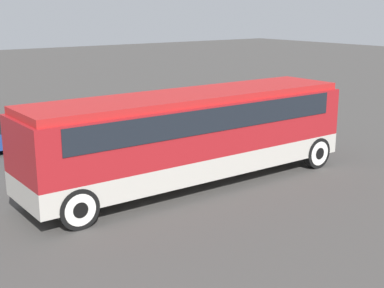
{
  "coord_description": "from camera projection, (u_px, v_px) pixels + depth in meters",
  "views": [
    {
      "loc": [
        -9.65,
        -13.04,
        5.47
      ],
      "look_at": [
        0.0,
        0.0,
        1.32
      ],
      "focal_mm": 50.0,
      "sensor_mm": 36.0,
      "label": 1
    }
  ],
  "objects": [
    {
      "name": "tour_bus",
      "position": [
        194.0,
        129.0,
        16.69
      ],
      "size": [
        10.95,
        2.59,
        2.94
      ],
      "color": "#B7B2A8",
      "rests_on": "ground_plane"
    },
    {
      "name": "parked_car_near",
      "position": [
        84.0,
        125.0,
        22.1
      ],
      "size": [
        4.63,
        1.91,
        1.51
      ],
      "color": "#BCBCC1",
      "rests_on": "ground_plane"
    },
    {
      "name": "ground_plane",
      "position": [
        192.0,
        184.0,
        17.07
      ],
      "size": [
        120.0,
        120.0,
        0.0
      ],
      "primitive_type": "plane",
      "color": "#423F3D"
    }
  ]
}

